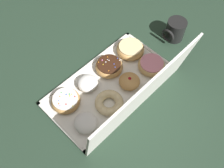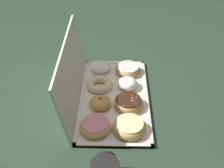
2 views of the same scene
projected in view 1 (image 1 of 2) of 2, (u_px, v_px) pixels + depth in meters
The scene contains 12 objects.
ground_plane at pixel (109, 86), 1.05m from camera, with size 3.00×3.00×0.00m, color #233828.
donut_box at pixel (109, 85), 1.04m from camera, with size 0.53×0.28×0.01m.
box_lid_open at pixel (143, 96), 0.88m from camera, with size 0.53×0.26×0.01m, color white.
glazed_ring_donut_0 at pixel (130, 49), 1.11m from camera, with size 0.12×0.12×0.04m.
sprinkle_donut_1 at pixel (109, 66), 1.06m from camera, with size 0.12×0.12×0.04m.
powdered_filled_donut_2 at pixel (88, 83), 1.02m from camera, with size 0.08×0.08×0.05m.
sprinkle_donut_3 at pixel (66, 101), 0.98m from camera, with size 0.11×0.11×0.04m.
pink_frosted_donut_4 at pixel (151, 65), 1.07m from camera, with size 0.11×0.11×0.04m.
jelly_filled_donut_5 at pixel (129, 81), 1.02m from camera, with size 0.09×0.09×0.05m.
cruller_donut_6 at pixel (109, 103), 0.98m from camera, with size 0.11×0.11×0.04m.
powdered_filled_donut_7 at pixel (86, 123), 0.93m from camera, with size 0.09×0.09×0.05m.
coffee_mug at pixel (175, 30), 1.15m from camera, with size 0.11×0.09×0.10m.
Camera 1 is at (0.38, 0.39, 0.90)m, focal length 40.42 mm.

